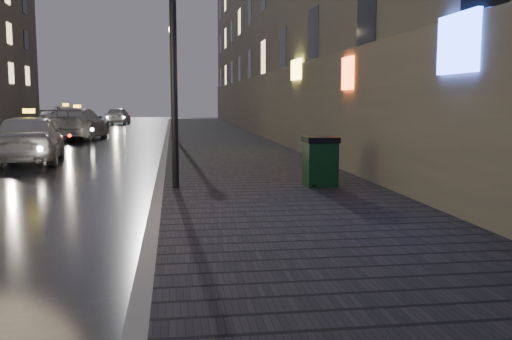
{
  "coord_description": "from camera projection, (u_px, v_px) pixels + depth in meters",
  "views": [
    {
      "loc": [
        1.82,
        -5.73,
        1.95
      ],
      "look_at": [
        3.1,
        3.1,
        0.85
      ],
      "focal_mm": 40.0,
      "sensor_mm": 36.0,
      "label": 1
    }
  ],
  "objects": [
    {
      "name": "lamp_near",
      "position": [
        173.0,
        22.0,
        11.34
      ],
      "size": [
        0.36,
        0.36,
        5.28
      ],
      "color": "black",
      "rests_on": "sidewalk"
    },
    {
      "name": "building_near",
      "position": [
        271.0,
        14.0,
        30.38
      ],
      "size": [
        1.8,
        50.0,
        13.0
      ],
      "primitive_type": "cube",
      "color": "#605B54",
      "rests_on": "ground"
    },
    {
      "name": "curb",
      "position": [
        167.0,
        141.0,
        26.44
      ],
      "size": [
        0.2,
        58.0,
        0.15
      ],
      "primitive_type": "cube",
      "color": "slate",
      "rests_on": "ground"
    },
    {
      "name": "taxi_near",
      "position": [
        30.0,
        138.0,
        17.74
      ],
      "size": [
        2.31,
        4.7,
        1.54
      ],
      "primitive_type": "imported",
      "rotation": [
        0.0,
        0.0,
        3.25
      ],
      "color": "#B9B8BF",
      "rests_on": "ground"
    },
    {
      "name": "taxi_mid",
      "position": [
        78.0,
        123.0,
        28.36
      ],
      "size": [
        2.79,
        5.62,
        1.57
      ],
      "primitive_type": "imported",
      "rotation": [
        0.0,
        0.0,
        3.03
      ],
      "color": "#BABBC1",
      "rests_on": "ground"
    },
    {
      "name": "car_far",
      "position": [
        118.0,
        116.0,
        45.99
      ],
      "size": [
        1.87,
        4.1,
        1.36
      ],
      "primitive_type": "imported",
      "rotation": [
        0.0,
        0.0,
        3.07
      ],
      "color": "#A3A4AB",
      "rests_on": "ground"
    },
    {
      "name": "sidewalk",
      "position": [
        218.0,
        140.0,
        26.78
      ],
      "size": [
        4.6,
        58.0,
        0.15
      ],
      "primitive_type": "cube",
      "color": "black",
      "rests_on": "ground"
    },
    {
      "name": "trash_bin",
      "position": [
        320.0,
        161.0,
        11.96
      ],
      "size": [
        0.68,
        0.68,
        1.04
      ],
      "rotation": [
        0.0,
        0.0,
        0.0
      ],
      "color": "black",
      "rests_on": "sidewalk"
    },
    {
      "name": "taxi_far",
      "position": [
        66.0,
        118.0,
        35.57
      ],
      "size": [
        2.73,
        5.79,
        1.6
      ],
      "primitive_type": "imported",
      "rotation": [
        0.0,
        0.0,
        0.01
      ],
      "color": "silver",
      "rests_on": "ground"
    },
    {
      "name": "lamp_far",
      "position": [
        173.0,
        67.0,
        27.06
      ],
      "size": [
        0.36,
        0.36,
        5.28
      ],
      "color": "black",
      "rests_on": "sidewalk"
    }
  ]
}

